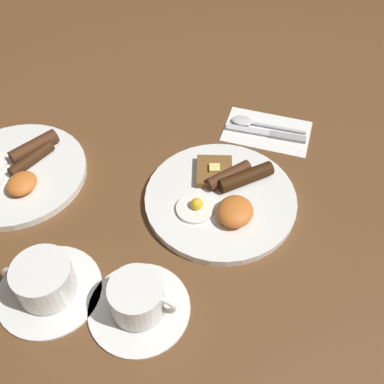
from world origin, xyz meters
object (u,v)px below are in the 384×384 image
Objects in this scene: breakfast_plate_far at (17,171)px; teacup_far at (45,282)px; spoon at (250,122)px; teacup_near at (138,301)px; knife at (270,134)px; breakfast_plate_near at (222,197)px.

teacup_far is at bearing -134.94° from breakfast_plate_far.
teacup_far is 0.54m from spoon.
spoon is (0.48, -0.04, -0.02)m from teacup_near.
knife is (0.46, -0.09, -0.02)m from teacup_near.
teacup_near is at bearing 79.71° from spoon.
breakfast_plate_far is 0.28m from teacup_far.
teacup_far is (-0.28, 0.20, 0.02)m from breakfast_plate_near.
breakfast_plate_near is 1.73× the size of spoon.
breakfast_plate_near reaches higher than spoon.
teacup_far is 1.03× the size of spoon.
breakfast_plate_near is 0.26m from teacup_near.
breakfast_plate_far is 1.67× the size of spoon.
teacup_far is 0.54m from knife.
teacup_near and teacup_far have the same top height.
spoon is at bearing -27.01° from knife.
spoon is (0.23, 0.01, -0.00)m from breakfast_plate_near.
knife is at bearing -11.23° from teacup_near.
knife is at bearing -10.82° from breakfast_plate_near.
spoon is (0.02, 0.05, 0.00)m from knife.
knife is at bearing -26.50° from teacup_far.
teacup_near is (-0.17, -0.35, 0.02)m from breakfast_plate_far.
breakfast_plate_near is 1.65× the size of knife.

